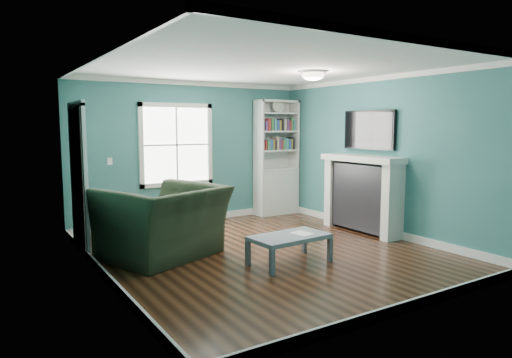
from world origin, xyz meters
TOP-DOWN VIEW (x-y plane):
  - floor at (0.00, 0.00)m, footprint 5.00×5.00m
  - room_walls at (0.00, 0.00)m, footprint 5.00×5.00m
  - trim at (0.00, 0.00)m, footprint 4.50×5.00m
  - window at (-0.30, 2.49)m, footprint 1.40×0.06m
  - bookshelf at (1.77, 2.30)m, footprint 0.90×0.35m
  - fireplace at (2.08, 0.20)m, footprint 0.44×1.58m
  - tv at (2.20, 0.20)m, footprint 0.06×1.10m
  - door at (-2.22, 1.40)m, footprint 0.12×0.98m
  - ceiling_fixture at (0.90, 0.10)m, footprint 0.38×0.38m
  - light_switch at (-1.50, 2.48)m, footprint 0.08×0.01m
  - recliner at (-1.30, 0.56)m, footprint 1.75×1.46m
  - coffee_table at (-0.02, -0.59)m, footprint 1.07×0.63m
  - paper_sheet at (0.18, -0.60)m, footprint 0.25×0.29m

SIDE VIEW (x-z plane):
  - floor at x=0.00m, z-range 0.00..0.00m
  - coffee_table at x=-0.02m, z-range 0.14..0.51m
  - paper_sheet at x=0.18m, z-range 0.38..0.38m
  - fireplace at x=2.08m, z-range -0.01..1.29m
  - recliner at x=-1.30m, z-range 0.00..1.31m
  - bookshelf at x=1.77m, z-range -0.23..2.08m
  - door at x=-2.22m, z-range -0.01..2.16m
  - light_switch at x=-1.50m, z-range 1.14..1.26m
  - trim at x=0.00m, z-range -0.06..2.54m
  - window at x=-0.30m, z-range 0.70..2.20m
  - room_walls at x=0.00m, z-range -0.92..4.08m
  - tv at x=2.20m, z-range 1.40..2.05m
  - ceiling_fixture at x=0.90m, z-range 2.47..2.63m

